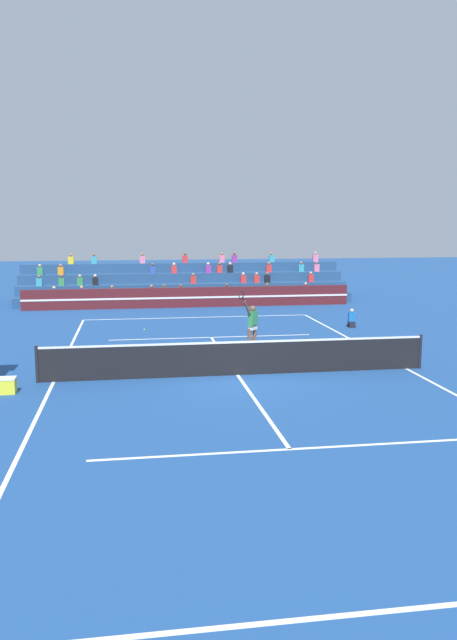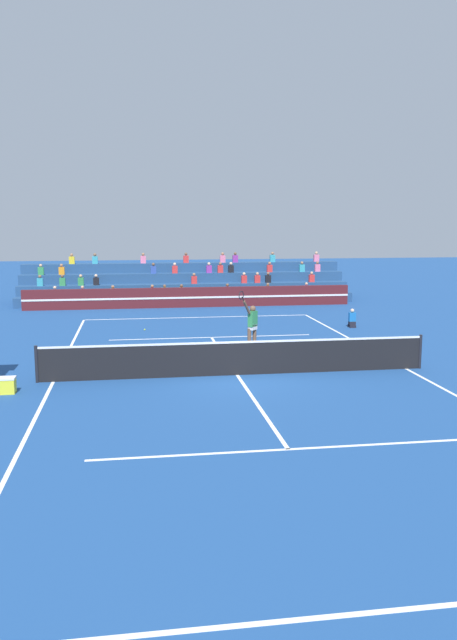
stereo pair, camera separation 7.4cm
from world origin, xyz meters
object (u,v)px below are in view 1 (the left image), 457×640
object	(u,v)px
tennis_player	(252,326)
tennis_ball	(144,330)
ball_kid_courtside	(352,320)
equipment_cooler	(7,385)

from	to	relation	value
tennis_player	tennis_ball	world-z (taller)	tennis_player
ball_kid_courtside	tennis_player	xyz separation A→B (m)	(-5.45, -4.72, 0.65)
ball_kid_courtside	equipment_cooler	world-z (taller)	ball_kid_courtside
equipment_cooler	tennis_ball	bearing A→B (deg)	67.64
tennis_ball	ball_kid_courtside	bearing A→B (deg)	-3.79
ball_kid_courtside	tennis_player	bearing A→B (deg)	-139.11
ball_kid_courtside	tennis_ball	bearing A→B (deg)	176.21
tennis_player	equipment_cooler	world-z (taller)	tennis_player
equipment_cooler	tennis_player	bearing A→B (deg)	29.05
ball_kid_courtside	tennis_ball	world-z (taller)	ball_kid_courtside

